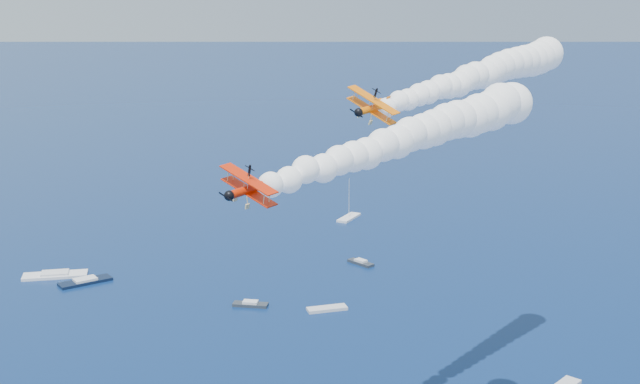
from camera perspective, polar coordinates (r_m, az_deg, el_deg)
biplane_lead at (r=116.66m, az=3.53°, el=5.56°), size 8.61×10.48×8.10m
biplane_trail at (r=89.34m, az=-4.60°, el=0.22°), size 7.79×9.19×6.79m
smoke_trail_lead at (r=138.18m, az=10.26°, el=7.51°), size 53.77×22.66×9.99m
smoke_trail_trail at (r=107.89m, az=5.91°, el=3.66°), size 53.51×17.88×9.99m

